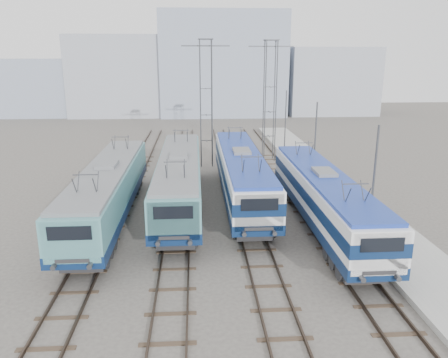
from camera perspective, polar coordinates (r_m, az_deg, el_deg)
ground at (r=22.85m, az=-0.71°, el=-11.58°), size 160.00×160.00×0.00m
platform at (r=32.14m, az=17.00°, el=-3.73°), size 4.00×70.00×0.30m
locomotive_far_left at (r=29.07m, az=-14.90°, el=-1.24°), size 2.87×18.13×3.41m
locomotive_center_left at (r=30.81m, az=-5.84°, el=0.22°), size 2.90×18.32×3.45m
locomotive_center_right at (r=31.88m, az=2.32°, el=0.95°), size 2.91×18.42×3.46m
locomotive_far_right at (r=27.55m, az=12.89°, el=-2.07°), size 2.77×17.53×3.30m
catenary_tower_west at (r=42.46m, az=-2.35°, el=10.56°), size 4.50×1.20×12.00m
catenary_tower_east at (r=45.07m, az=6.02°, el=10.79°), size 4.50×1.20×12.00m
mast_front at (r=25.26m, az=18.88°, el=-1.19°), size 0.12×0.12×7.00m
mast_mid at (r=36.28m, az=11.79°, el=4.32°), size 0.12×0.12×7.00m
mast_rear at (r=47.78m, az=8.01°, el=7.21°), size 0.12×0.12×7.00m
building_west at (r=83.36m, az=-13.02°, el=12.99°), size 18.00×12.00×14.00m
building_center at (r=82.44m, az=-0.24°, el=14.74°), size 22.00×14.00×18.00m
building_east at (r=86.12m, az=13.49°, el=12.37°), size 16.00×12.00×12.00m
building_far_west at (r=87.39m, az=-23.53°, el=10.90°), size 14.00×10.00×10.00m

